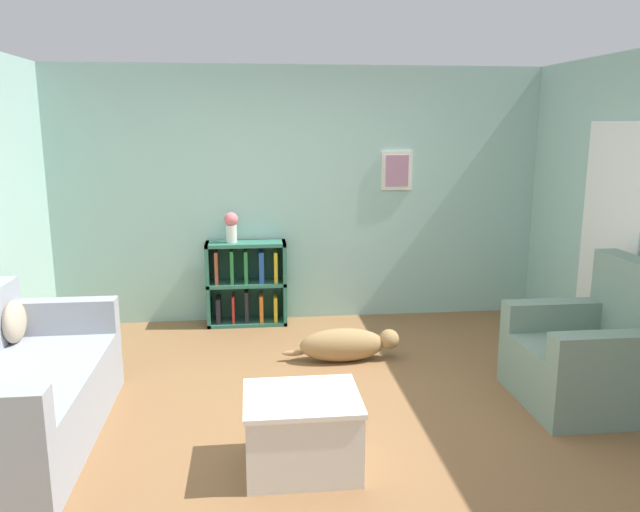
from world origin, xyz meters
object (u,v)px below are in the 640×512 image
(bookshelf, at_px, (247,284))
(vase, at_px, (231,226))
(couch, at_px, (13,396))
(coffee_table, at_px, (302,429))
(dog, at_px, (346,344))
(recliner_chair, at_px, (594,355))

(bookshelf, xyz_separation_m, vase, (-0.14, -0.02, 0.61))
(couch, distance_m, vase, 2.76)
(couch, distance_m, coffee_table, 1.88)
(coffee_table, bearing_deg, dog, 72.66)
(coffee_table, xyz_separation_m, vase, (-0.47, 2.80, 0.79))
(dog, relative_size, vase, 3.36)
(couch, relative_size, bookshelf, 2.13)
(vase, bearing_deg, bookshelf, 7.39)
(couch, relative_size, dog, 1.79)
(vase, bearing_deg, coffee_table, -80.45)
(couch, height_order, recliner_chair, recliner_chair)
(recliner_chair, relative_size, dog, 1.04)
(recliner_chair, height_order, dog, recliner_chair)
(recliner_chair, distance_m, vase, 3.49)
(vase, bearing_deg, dog, -48.59)
(couch, bearing_deg, coffee_table, -15.28)
(recliner_chair, xyz_separation_m, coffee_table, (-2.21, -0.66, -0.12))
(recliner_chair, height_order, coffee_table, recliner_chair)
(recliner_chair, relative_size, vase, 3.48)
(bookshelf, xyz_separation_m, dog, (0.85, -1.14, -0.27))
(bookshelf, xyz_separation_m, coffee_table, (0.33, -2.82, -0.18))
(bookshelf, relative_size, coffee_table, 1.25)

